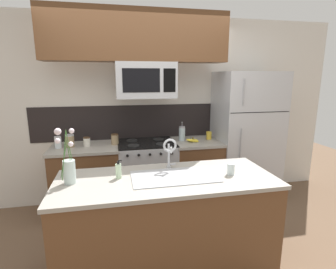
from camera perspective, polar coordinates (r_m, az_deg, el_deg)
ground_plane at (r=3.09m, az=-2.10°, el=-22.77°), size 10.00×10.00×0.00m
rear_partition at (r=3.87m, az=-1.09°, el=5.29°), size 5.20×0.10×2.60m
splash_band at (r=3.79m, az=-5.39°, el=2.80°), size 3.06×0.01×0.48m
back_counter_left at (r=3.66m, az=-17.18°, el=-9.37°), size 0.86×0.65×0.91m
back_counter_right at (r=3.81m, az=6.00°, el=-7.99°), size 0.67×0.65×0.91m
stove_range at (r=3.66m, az=-4.58°, el=-8.72°), size 0.76×0.64×0.93m
microwave at (r=3.40m, az=-4.91°, el=11.70°), size 0.74×0.40×0.44m
upper_cabinet_band at (r=3.39m, az=-6.76°, el=20.48°), size 2.23×0.34×0.60m
refrigerator at (r=3.98m, az=16.41°, el=-0.48°), size 0.87×0.74×1.85m
storage_jar_tall at (r=3.54m, az=-22.82°, el=-1.57°), size 0.08×0.08×0.15m
storage_jar_medium at (r=3.54m, az=-20.59°, el=-1.30°), size 0.11×0.11×0.16m
storage_jar_short at (r=3.51m, az=-17.25°, el=-1.51°), size 0.09×0.09×0.12m
storage_jar_squat at (r=3.51m, az=-11.48°, el=-1.00°), size 0.10×0.10×0.14m
banana_bunch at (r=3.59m, az=5.43°, el=-1.30°), size 0.19×0.12×0.08m
french_press at (r=3.65m, az=3.06°, el=0.23°), size 0.09×0.09×0.27m
coffee_tin at (r=3.77m, az=8.89°, el=-0.21°), size 0.08×0.08×0.11m
island_counter at (r=2.56m, az=-0.32°, el=-18.82°), size 1.93×0.78×0.91m
kitchen_sink at (r=2.39m, az=1.40°, el=-10.73°), size 0.76×0.41×0.16m
sink_faucet at (r=2.49m, az=0.37°, el=-3.26°), size 0.14×0.14×0.31m
dish_soap_bottle at (r=2.36m, az=-10.73°, el=-7.75°), size 0.06×0.05×0.16m
drinking_glass at (r=2.47m, az=13.51°, el=-7.34°), size 0.07×0.07×0.10m
flower_vase at (r=2.33m, az=-20.79°, el=-6.91°), size 0.15×0.18×0.49m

